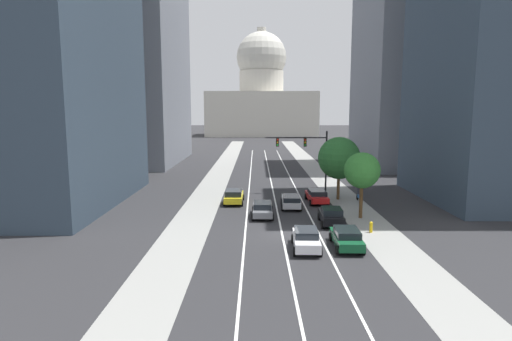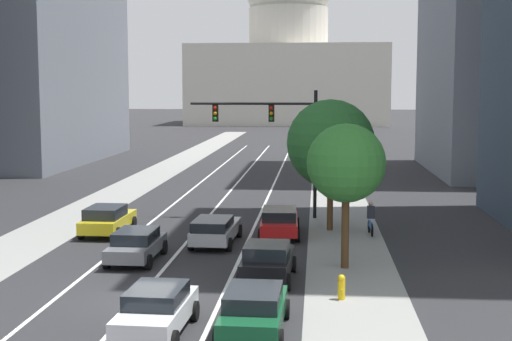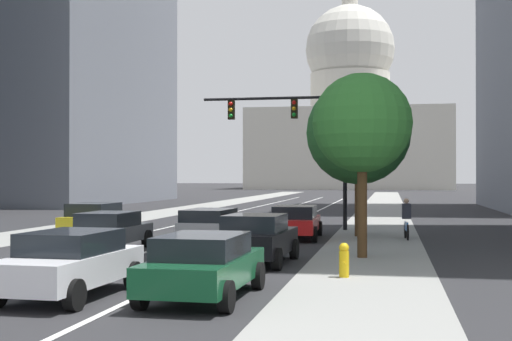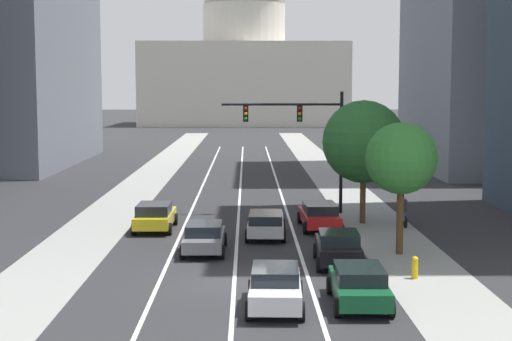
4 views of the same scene
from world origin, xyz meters
name	(u,v)px [view 1 (image 1 of 4)]	position (x,y,z in m)	size (l,w,h in m)	color
ground_plane	(267,167)	(0.00, 40.00, 0.00)	(400.00, 400.00, 0.00)	#2B2B2D
sidewalk_left	(220,171)	(-7.71, 35.00, 0.01)	(3.71, 130.00, 0.01)	gray
sidewalk_right	(316,171)	(7.71, 35.00, 0.01)	(3.71, 130.00, 0.01)	gray
lane_stripe_left	(249,182)	(-2.92, 25.00, 0.01)	(0.16, 90.00, 0.01)	white
lane_stripe_center	(270,182)	(0.00, 25.00, 0.01)	(0.16, 90.00, 0.01)	white
lane_stripe_right	(292,182)	(2.92, 25.00, 0.01)	(0.16, 90.00, 0.01)	white
office_tower_far_left	(136,46)	(-23.79, 47.77, 21.32)	(15.25, 29.15, 42.57)	gray
office_tower_far_right	(423,39)	(26.44, 41.82, 21.56)	(20.71, 21.52, 43.05)	gray
capitol_building	(261,96)	(0.00, 130.85, 14.79)	(40.93, 24.30, 40.08)	beige
car_white	(305,239)	(1.46, -3.28, 0.76)	(2.08, 4.28, 1.44)	silver
car_yellow	(233,196)	(-4.39, 11.51, 0.78)	(2.09, 4.45, 1.47)	yellow
car_gray	(262,209)	(-1.46, 5.87, 0.73)	(2.00, 4.28, 1.37)	slate
car_green	(346,237)	(4.39, -2.95, 0.75)	(2.06, 4.38, 1.40)	#14512D
car_red	(316,196)	(4.39, 11.90, 0.75)	(2.16, 4.79, 1.40)	red
car_silver	(290,201)	(1.45, 9.46, 0.74)	(2.14, 4.79, 1.37)	#B2B5BA
car_black	(330,216)	(4.38, 3.19, 0.78)	(2.13, 4.14, 1.50)	black
traffic_signal_mast	(307,150)	(4.00, 17.03, 5.07)	(7.25, 0.39, 7.31)	black
fire_hydrant	(370,227)	(7.15, 0.82, 0.46)	(0.26, 0.35, 0.91)	yellow
cyclist	(358,194)	(9.00, 12.43, 0.85)	(0.38, 1.70, 1.72)	black
street_tree_near_right	(338,158)	(6.96, 13.51, 4.56)	(4.58, 4.58, 6.86)	#51381E
street_tree_far_right	(361,171)	(7.44, 5.42, 4.35)	(3.24, 3.24, 6.00)	#51381E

